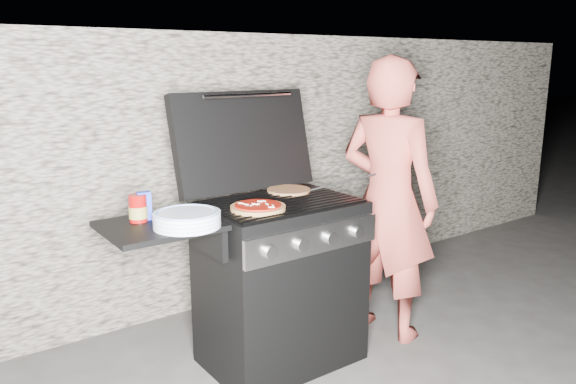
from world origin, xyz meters
TOP-DOWN VIEW (x-y plane):
  - ground at (0.00, 0.00)m, footprint 50.00×50.00m
  - stone_wall at (0.00, 1.05)m, footprint 8.00×0.35m
  - gas_grill at (-0.25, 0.00)m, footprint 1.34×0.79m
  - pizza_topped at (-0.19, -0.09)m, footprint 0.35×0.35m
  - pizza_plain at (0.16, 0.15)m, footprint 0.26×0.26m
  - sauce_jar at (-0.74, 0.08)m, footprint 0.10×0.10m
  - blue_carton at (-0.70, 0.09)m, footprint 0.07×0.05m
  - plate_stack at (-0.59, -0.13)m, footprint 0.39×0.39m
  - person at (0.71, -0.09)m, footprint 0.56×0.69m
  - tongs at (0.45, 0.00)m, footprint 0.42×0.16m

SIDE VIEW (x-z plane):
  - ground at x=0.00m, z-range 0.00..0.00m
  - gas_grill at x=-0.25m, z-range 0.00..0.91m
  - person at x=0.71m, z-range 0.00..1.66m
  - stone_wall at x=0.00m, z-range 0.00..1.80m
  - pizza_plain at x=0.16m, z-range 0.91..0.92m
  - pizza_topped at x=-0.19m, z-range 0.91..0.94m
  - plate_stack at x=-0.59m, z-range 0.90..0.97m
  - tongs at x=0.45m, z-range 0.91..1.00m
  - sauce_jar at x=-0.74m, z-range 0.90..1.03m
  - blue_carton at x=-0.70m, z-range 0.90..1.03m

